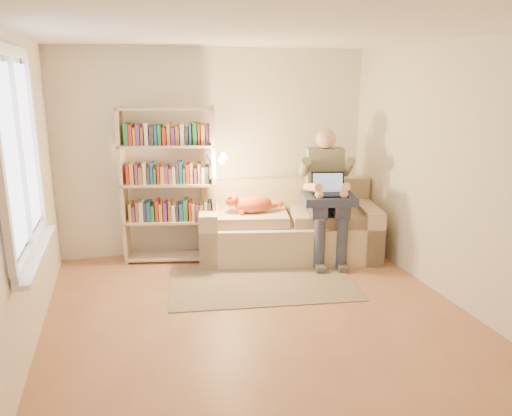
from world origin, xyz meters
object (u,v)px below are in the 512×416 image
object	(u,v)px
cat	(246,204)
laptop	(333,189)
bookshelf	(169,178)
sofa	(288,229)
person	(326,188)

from	to	relation	value
cat	laptop	world-z (taller)	laptop
cat	bookshelf	distance (m)	1.00
laptop	bookshelf	size ratio (longest dim) A/B	0.24
bookshelf	sofa	bearing A→B (deg)	6.13
person	bookshelf	size ratio (longest dim) A/B	0.85
person	laptop	distance (m)	0.16
person	bookshelf	world-z (taller)	bookshelf
sofa	laptop	xyz separation A→B (m)	(0.43, -0.42, 0.59)
bookshelf	person	bearing A→B (deg)	-0.18
sofa	person	world-z (taller)	person
person	cat	distance (m)	1.01
sofa	cat	xyz separation A→B (m)	(-0.56, -0.03, 0.37)
person	laptop	xyz separation A→B (m)	(0.02, -0.16, 0.02)
sofa	bookshelf	xyz separation A→B (m)	(-1.48, 0.15, 0.71)
sofa	cat	distance (m)	0.67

